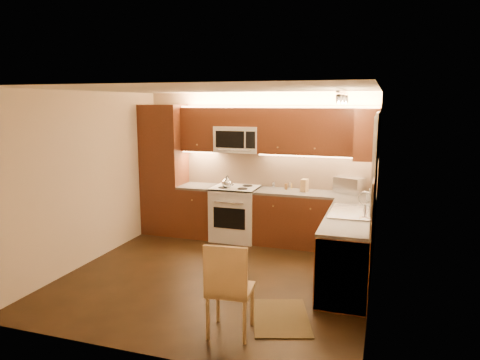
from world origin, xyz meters
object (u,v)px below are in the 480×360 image
(stove, at_px, (236,213))
(dining_chair, at_px, (231,287))
(microwave, at_px, (238,139))
(soap_bottle, at_px, (369,195))
(sink, at_px, (351,207))
(toaster_oven, at_px, (350,185))
(knife_block, at_px, (304,185))
(kettle, at_px, (227,182))

(stove, xyz_separation_m, dining_chair, (0.98, -3.03, 0.03))
(microwave, distance_m, soap_bottle, 2.37)
(microwave, relative_size, sink, 0.88)
(sink, bearing_deg, dining_chair, -118.22)
(toaster_oven, height_order, knife_block, toaster_oven)
(kettle, xyz_separation_m, knife_block, (1.27, 0.21, -0.03))
(stove, relative_size, kettle, 4.31)
(toaster_oven, distance_m, dining_chair, 3.39)
(knife_block, height_order, soap_bottle, knife_block)
(stove, height_order, toaster_oven, toaster_oven)
(dining_chair, bearing_deg, knife_block, 81.27)
(sink, height_order, soap_bottle, soap_bottle)
(stove, xyz_separation_m, knife_block, (1.17, 0.07, 0.54))
(stove, relative_size, soap_bottle, 4.97)
(microwave, relative_size, dining_chair, 0.77)
(toaster_oven, height_order, soap_bottle, toaster_oven)
(kettle, xyz_separation_m, soap_bottle, (2.31, -0.20, -0.03))
(sink, bearing_deg, knife_block, 124.84)
(microwave, relative_size, toaster_oven, 1.77)
(microwave, distance_m, knife_block, 1.37)
(microwave, height_order, soap_bottle, microwave)
(dining_chair, bearing_deg, stove, 102.59)
(soap_bottle, xyz_separation_m, dining_chair, (-1.23, -2.70, -0.50))
(dining_chair, bearing_deg, toaster_oven, 69.21)
(soap_bottle, distance_m, dining_chair, 3.01)
(toaster_oven, distance_m, knife_block, 0.72)
(toaster_oven, xyz_separation_m, soap_bottle, (0.33, -0.53, -0.04))
(toaster_oven, relative_size, dining_chair, 0.44)
(kettle, relative_size, soap_bottle, 1.15)
(sink, xyz_separation_m, kettle, (-2.10, 0.99, 0.05))
(soap_bottle, bearing_deg, knife_block, 163.73)
(microwave, bearing_deg, toaster_oven, 1.79)
(sink, distance_m, dining_chair, 2.22)
(stove, xyz_separation_m, soap_bottle, (2.20, -0.34, 0.53))
(soap_bottle, bearing_deg, microwave, 173.19)
(stove, distance_m, soap_bottle, 2.29)
(sink, relative_size, dining_chair, 0.87)
(kettle, bearing_deg, soap_bottle, -4.39)
(kettle, bearing_deg, knife_block, 9.86)
(soap_bottle, bearing_deg, sink, -99.24)
(kettle, bearing_deg, dining_chair, -68.95)
(kettle, xyz_separation_m, dining_chair, (1.08, -2.90, -0.53))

